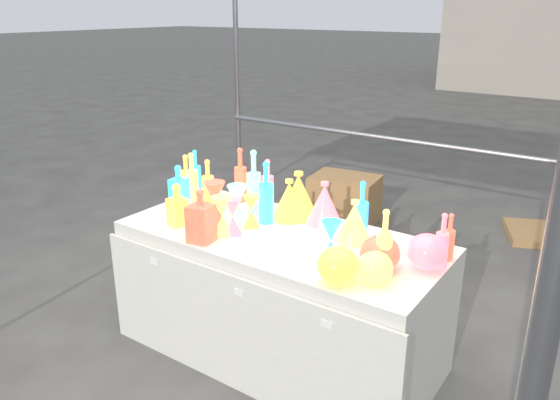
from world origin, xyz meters
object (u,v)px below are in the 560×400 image
Objects in this scene: cardboard_box_closed at (344,199)px; lampshade_0 at (289,199)px; decanter_0 at (177,204)px; bottle_0 at (186,176)px; display_table at (279,295)px; globe_0 at (338,267)px; hourglass_0 at (215,203)px.

lampshade_0 is (0.60, -1.83, 0.65)m from cardboard_box_closed.
bottle_0 is at bearing 140.90° from decanter_0.
decanter_0 is (0.29, -0.38, -0.02)m from bottle_0.
display_table is 0.56m from lampshade_0.
cardboard_box_closed is 2.50× the size of lampshade_0.
cardboard_box_closed is 2.03m from lampshade_0.
display_table is at bearing -11.22° from bottle_0.
decanter_0 reaches higher than display_table.
globe_0 is 0.81m from lampshade_0.
bottle_0 is 0.51m from hourglass_0.
hourglass_0 is 0.95m from globe_0.
hourglass_0 is at bearing -124.57° from lampshade_0.
bottle_0 reaches higher than cardboard_box_closed.
cardboard_box_closed is at bearing 117.29° from globe_0.
globe_0 is (0.53, -0.30, 0.45)m from display_table.
display_table is at bearing -58.19° from lampshade_0.
globe_0 is at bearing 8.43° from decanter_0.
globe_0 reaches higher than cardboard_box_closed.
hourglass_0 reaches higher than cardboard_box_closed.
hourglass_0 is at bearing 166.30° from globe_0.
decanter_0 is at bearing -140.31° from hourglass_0.
bottle_0 reaches higher than display_table.
display_table is 1.01m from bottle_0.
display_table is 2.18m from cardboard_box_closed.
decanter_0 is 0.21m from hourglass_0.
cardboard_box_closed is at bearing 108.47° from display_table.
bottle_0 is (-0.85, 0.17, 0.52)m from display_table.
hourglass_0 reaches higher than globe_0.
globe_0 reaches higher than display_table.
globe_0 is at bearing -13.70° from hourglass_0.
lampshade_0 is (0.31, 0.30, -0.00)m from hourglass_0.
globe_0 is at bearing -70.04° from cardboard_box_closed.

